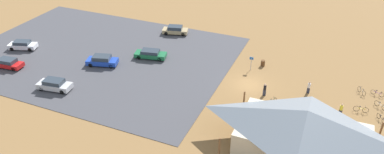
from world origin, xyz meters
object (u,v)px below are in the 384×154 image
(bike_pavilion, at_px, (304,130))
(bicycle_silver_yard_front, at_px, (362,91))
(visitor_at_bikes, at_px, (309,87))
(visitor_by_pavilion, at_px, (265,89))
(bicycle_white_lone_east, at_px, (381,105))
(car_silver_near_entry, at_px, (54,85))
(bicycle_green_yard_right, at_px, (272,101))
(car_white_aisle_side, at_px, (23,45))
(lot_sign, at_px, (251,61))
(trash_bin, at_px, (263,63))
(car_green_back_corner, at_px, (150,54))
(visitor_crossing_yard, at_px, (341,110))
(car_tan_by_curb, at_px, (175,30))
(bicycle_black_by_bin, at_px, (381,118))
(bicycle_purple_edge_north, at_px, (377,93))
(car_red_inner_stall, at_px, (8,63))
(bicycle_yellow_edge_south, at_px, (361,109))
(car_blue_end_stall, at_px, (102,60))

(bike_pavilion, xyz_separation_m, bicycle_silver_yard_front, (-5.71, -14.30, -2.56))
(visitor_at_bikes, xyz_separation_m, visitor_by_pavilion, (5.16, 2.74, 0.00))
(bicycle_white_lone_east, height_order, car_silver_near_entry, car_silver_near_entry)
(bicycle_green_yard_right, bearing_deg, visitor_by_pavilion, -49.56)
(bike_pavilion, height_order, car_white_aisle_side, bike_pavilion)
(lot_sign, bearing_deg, visitor_by_pavilion, 120.28)
(trash_bin, distance_m, car_silver_near_entry, 29.31)
(bicycle_silver_yard_front, height_order, car_white_aisle_side, car_white_aisle_side)
(visitor_at_bikes, bearing_deg, car_white_aisle_side, 6.15)
(car_green_back_corner, bearing_deg, visitor_by_pavilion, 169.92)
(visitor_at_bikes, bearing_deg, visitor_crossing_yard, 138.61)
(car_silver_near_entry, xyz_separation_m, visitor_crossing_yard, (-35.14, -8.53, 0.15))
(trash_bin, height_order, lot_sign, lot_sign)
(bicycle_silver_yard_front, distance_m, bicycle_green_yard_right, 12.33)
(visitor_by_pavilion, bearing_deg, bicycle_green_yard_right, 130.44)
(lot_sign, height_order, bicycle_silver_yard_front, lot_sign)
(bike_pavilion, height_order, visitor_by_pavilion, bike_pavilion)
(bicycle_silver_yard_front, distance_m, car_white_aisle_side, 50.83)
(car_silver_near_entry, xyz_separation_m, visitor_at_bikes, (-31.00, -12.18, 0.12))
(car_green_back_corner, bearing_deg, car_tan_by_curb, -88.03)
(trash_bin, height_order, bicycle_black_by_bin, trash_bin)
(car_silver_near_entry, distance_m, visitor_by_pavilion, 27.52)
(bicycle_purple_edge_north, bearing_deg, car_green_back_corner, 4.20)
(car_red_inner_stall, xyz_separation_m, visitor_crossing_yard, (-45.49, -6.46, 0.19))
(visitor_by_pavilion, bearing_deg, bicycle_yellow_edge_south, -175.17)
(car_silver_near_entry, distance_m, car_blue_end_stall, 8.23)
(car_tan_by_curb, relative_size, visitor_crossing_yard, 2.63)
(bike_pavilion, distance_m, car_tan_by_curb, 33.01)
(bicycle_green_yard_right, distance_m, car_red_inner_stall, 37.96)
(lot_sign, bearing_deg, visitor_crossing_yard, 152.38)
(bicycle_yellow_edge_south, relative_size, bicycle_black_by_bin, 1.26)
(visitor_at_bikes, bearing_deg, bicycle_purple_edge_north, -161.01)
(lot_sign, bearing_deg, car_silver_near_entry, 33.90)
(bicycle_yellow_edge_south, bearing_deg, visitor_at_bikes, -15.33)
(bicycle_silver_yard_front, xyz_separation_m, visitor_at_bikes, (6.43, 2.52, 0.51))
(visitor_at_bikes, bearing_deg, bicycle_white_lone_east, -179.88)
(bicycle_silver_yard_front, xyz_separation_m, bicycle_black_by_bin, (-2.21, 5.26, -0.04))
(car_white_aisle_side, distance_m, visitor_by_pavilion, 38.78)
(car_blue_end_stall, distance_m, visitor_by_pavilion, 23.97)
(bike_pavilion, bearing_deg, car_tan_by_curb, -41.65)
(bicycle_yellow_edge_south, distance_m, visitor_at_bikes, 6.69)
(car_silver_near_entry, bearing_deg, car_white_aisle_side, -30.06)
(bike_pavilion, bearing_deg, car_red_inner_stall, -2.26)
(car_silver_near_entry, bearing_deg, car_tan_by_curb, -107.71)
(trash_bin, relative_size, car_white_aisle_side, 0.19)
(bicycle_silver_yard_front, distance_m, visitor_at_bikes, 6.93)
(trash_bin, distance_m, lot_sign, 2.50)
(car_white_aisle_side, bearing_deg, car_tan_by_curb, -143.42)
(car_red_inner_stall, xyz_separation_m, car_blue_end_stall, (-12.27, -5.94, 0.06))
(trash_bin, relative_size, bicycle_yellow_edge_south, 0.51)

